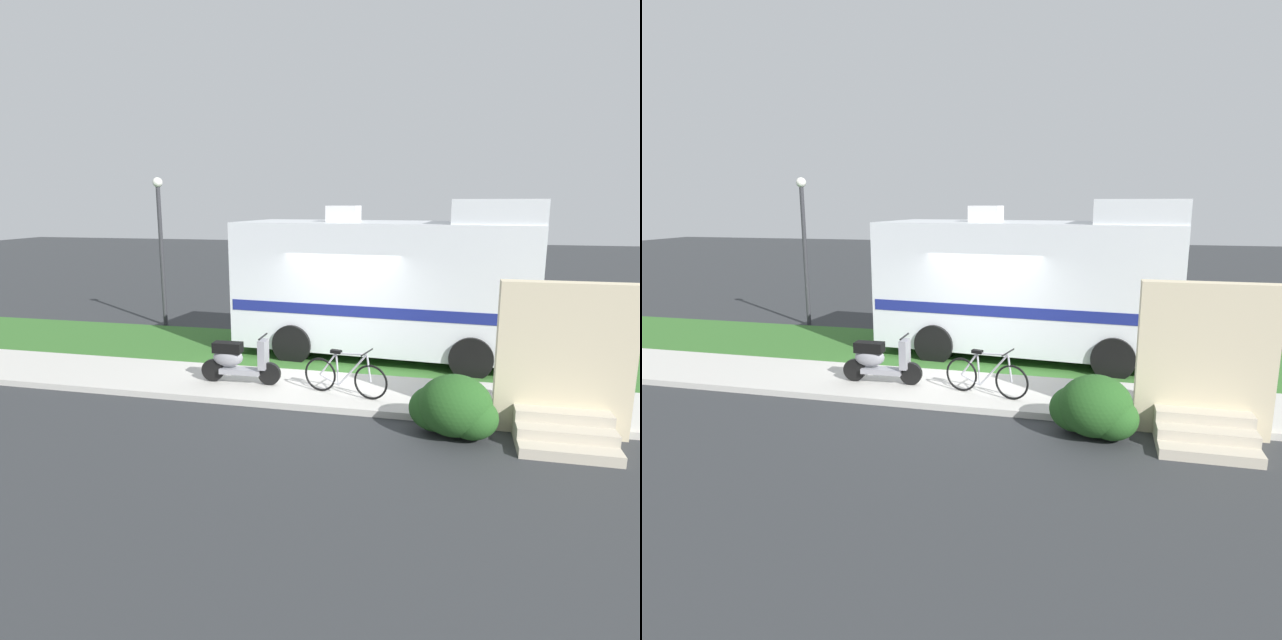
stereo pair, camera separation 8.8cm
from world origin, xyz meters
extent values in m
plane|color=#2D3033|center=(0.00, 0.00, 0.00)|extent=(80.00, 80.00, 0.00)
cube|color=beige|center=(0.00, -1.20, 0.06)|extent=(24.00, 2.00, 0.12)
cube|color=#336628|center=(0.00, 1.50, 0.04)|extent=(24.00, 3.40, 0.08)
cube|color=silver|center=(0.78, 1.69, 1.72)|extent=(6.82, 3.06, 2.84)
cube|color=silver|center=(3.20, 1.50, 3.39)|extent=(1.98, 2.56, 0.50)
cube|color=navy|center=(0.78, 1.69, 1.29)|extent=(6.68, 3.07, 0.24)
cube|color=black|center=(4.07, 1.44, 2.21)|extent=(0.25, 2.17, 0.90)
cube|color=silver|center=(-0.21, 1.77, 3.32)|extent=(0.74, 0.65, 0.36)
cylinder|color=black|center=(2.93, 2.76, 0.45)|extent=(0.92, 0.35, 0.90)
cylinder|color=black|center=(2.74, 0.31, 0.45)|extent=(0.92, 0.35, 0.90)
cylinder|color=black|center=(-0.94, 3.06, 0.45)|extent=(0.92, 0.35, 0.90)
cylinder|color=black|center=(-1.13, 0.61, 0.45)|extent=(0.92, 0.35, 0.90)
cylinder|color=black|center=(-1.06, -1.28, 0.34)|extent=(0.44, 0.11, 0.44)
cylinder|color=black|center=(-2.22, -1.31, 0.34)|extent=(0.44, 0.11, 0.44)
cube|color=gray|center=(-1.64, -1.30, 0.36)|extent=(0.82, 0.30, 0.10)
cube|color=black|center=(-1.89, -1.31, 0.82)|extent=(0.57, 0.28, 0.20)
ellipsoid|color=gray|center=(-1.89, -1.31, 0.62)|extent=(0.61, 0.32, 0.36)
cube|color=gray|center=(-1.18, -1.28, 0.72)|extent=(0.15, 0.32, 0.56)
cylinder|color=black|center=(-1.18, -1.28, 1.07)|extent=(0.05, 0.50, 0.04)
sphere|color=white|center=(-1.18, -1.28, 0.90)|extent=(0.12, 0.12, 0.12)
torus|color=black|center=(0.95, -1.66, 0.44)|extent=(0.63, 0.19, 0.64)
torus|color=black|center=(-0.03, -1.42, 0.44)|extent=(0.63, 0.19, 0.64)
cylinder|color=silver|center=(0.61, -1.57, 0.62)|extent=(0.56, 0.17, 0.67)
cylinder|color=silver|center=(0.31, -1.50, 0.59)|extent=(0.10, 0.06, 0.60)
cylinder|color=silver|center=(0.58, -1.57, 0.92)|extent=(0.60, 0.18, 0.09)
cylinder|color=silver|center=(0.16, -1.46, 0.37)|extent=(0.39, 0.13, 0.18)
cylinder|color=silver|center=(0.13, -1.46, 0.67)|extent=(0.35, 0.12, 0.47)
cylinder|color=silver|center=(0.91, -1.65, 0.69)|extent=(0.12, 0.06, 0.51)
cube|color=black|center=(0.29, -1.49, 0.92)|extent=(0.22, 0.15, 0.06)
cylinder|color=black|center=(0.87, -1.64, 0.98)|extent=(0.15, 0.51, 0.03)
cube|color=silver|center=(2.95, 6.35, 1.01)|extent=(2.57, 2.11, 1.45)
cube|color=black|center=(2.95, 6.35, 1.43)|extent=(2.44, 2.13, 0.44)
cube|color=silver|center=(5.77, 6.32, 0.68)|extent=(3.13, 2.12, 0.80)
cylinder|color=black|center=(2.74, 5.35, 0.38)|extent=(0.76, 0.25, 0.76)
cylinder|color=black|center=(2.77, 7.35, 0.38)|extent=(0.76, 0.25, 0.76)
cylinder|color=black|center=(6.13, 5.31, 0.38)|extent=(0.76, 0.25, 0.76)
cylinder|color=black|center=(6.15, 7.31, 0.38)|extent=(0.76, 0.25, 0.76)
cube|color=#BCB29E|center=(3.99, -2.80, 0.08)|extent=(1.40, 0.96, 0.16)
cube|color=#BCB29E|center=(3.99, -2.64, 0.24)|extent=(1.40, 0.64, 0.16)
cube|color=#BCB29E|center=(3.99, -2.48, 0.40)|extent=(1.40, 0.32, 0.16)
cube|color=beige|center=(3.99, -2.17, 1.20)|extent=(2.00, 0.30, 2.40)
ellipsoid|color=#23511E|center=(2.39, -2.70, 0.51)|extent=(1.14, 1.02, 0.97)
ellipsoid|color=#23511E|center=(2.11, -2.59, 0.40)|extent=(0.85, 0.77, 0.72)
ellipsoid|color=#23511E|center=(2.65, -2.79, 0.37)|extent=(0.79, 0.72, 0.68)
cylinder|color=#19722D|center=(3.11, -1.13, 0.24)|extent=(0.07, 0.07, 0.24)
cylinder|color=#19722D|center=(3.11, -1.13, 0.38)|extent=(0.03, 0.03, 0.05)
cylinder|color=black|center=(3.11, -1.13, 0.41)|extent=(0.03, 0.03, 0.02)
cylinder|color=#19722D|center=(4.58, -1.21, 0.21)|extent=(0.08, 0.08, 0.18)
cylinder|color=#19722D|center=(4.58, -1.21, 0.32)|extent=(0.04, 0.04, 0.04)
cylinder|color=black|center=(4.58, -1.21, 0.34)|extent=(0.04, 0.04, 0.01)
cylinder|color=#333338|center=(-5.89, 3.60, 2.00)|extent=(0.12, 0.12, 4.00)
sphere|color=silver|center=(-5.89, 3.60, 4.12)|extent=(0.28, 0.28, 0.28)
camera|label=1|loc=(2.18, -11.01, 3.57)|focal=31.11mm
camera|label=2|loc=(2.27, -10.99, 3.57)|focal=31.11mm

